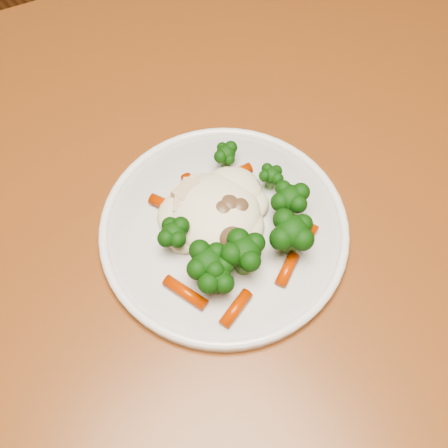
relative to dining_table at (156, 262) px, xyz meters
name	(u,v)px	position (x,y,z in m)	size (l,w,h in m)	color
dining_table	(156,262)	(0.00, 0.00, 0.00)	(1.32, 1.04, 0.75)	brown
plate	(224,230)	(0.06, -0.06, 0.11)	(0.26, 0.26, 0.01)	white
meal	(231,225)	(0.06, -0.07, 0.14)	(0.17, 0.17, 0.05)	#F9EDC7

